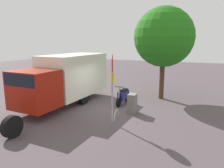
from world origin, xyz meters
The scene contains 7 objects.
ground_plane centered at (0.00, 0.00, 0.00)m, with size 60.00×60.00×0.00m, color #52464B.
box_truck_near centered at (0.42, -2.87, 1.62)m, with size 8.29×2.52×2.93m.
motorcycle centered at (-1.01, 0.30, 0.52)m, with size 1.81×0.55×1.20m.
stop_sign centered at (2.12, 0.94, 2.12)m, with size 0.71×0.33×3.18m.
street_tree centered at (-3.19, 2.17, 3.99)m, with size 3.77×3.77×5.88m.
utility_cabinet centered at (0.32, 1.30, 0.51)m, with size 0.58×0.40×1.03m, color slate.
bike_rack_hoop centered at (1.39, 0.84, 0.00)m, with size 0.85×0.85×0.05m, color #B7B7BC.
Camera 1 is at (10.53, 4.58, 3.73)m, focal length 33.74 mm.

